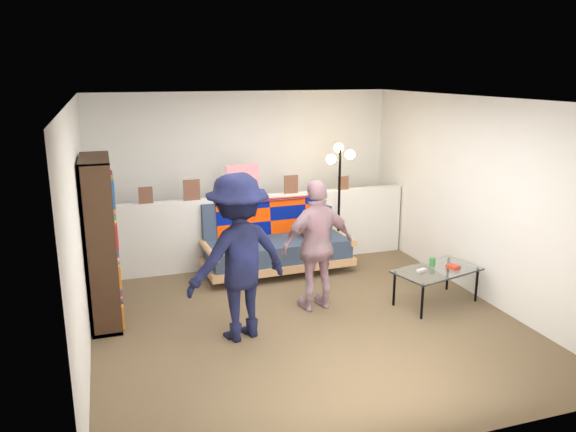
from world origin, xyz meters
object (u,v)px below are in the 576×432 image
object	(u,v)px
futon_sofa	(276,242)
floor_lamp	(339,179)
coffee_table	(437,272)
person_right	(318,246)
person_left	(238,257)
bookshelf	(101,247)

from	to	relation	value
futon_sofa	floor_lamp	distance (m)	1.25
coffee_table	person_right	size ratio (longest dim) A/B	0.74
futon_sofa	coffee_table	distance (m)	2.24
floor_lamp	person_right	size ratio (longest dim) A/B	1.13
person_left	futon_sofa	bearing A→B (deg)	-134.94
floor_lamp	person_right	xyz separation A→B (m)	(-0.88, -1.44, -0.45)
futon_sofa	floor_lamp	world-z (taller)	floor_lamp
coffee_table	person_left	distance (m)	2.45
person_left	person_right	world-z (taller)	person_left
bookshelf	person_right	bearing A→B (deg)	-10.05
person_right	bookshelf	bearing A→B (deg)	-16.41
person_right	coffee_table	bearing A→B (deg)	160.44
futon_sofa	coffee_table	world-z (taller)	futon_sofa
person_left	person_right	xyz separation A→B (m)	(1.02, 0.42, -0.10)
bookshelf	coffee_table	distance (m)	3.82
floor_lamp	person_left	world-z (taller)	person_left
bookshelf	coffee_table	bearing A→B (deg)	-11.23
futon_sofa	person_right	size ratio (longest dim) A/B	1.35
futon_sofa	bookshelf	size ratio (longest dim) A/B	1.12
futon_sofa	person_right	bearing A→B (deg)	-87.01
coffee_table	floor_lamp	bearing A→B (deg)	106.13
bookshelf	person_right	distance (m)	2.37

